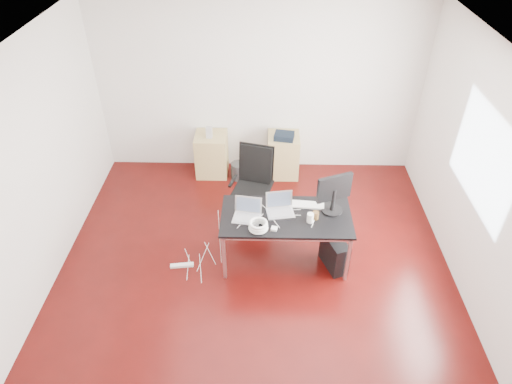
{
  "coord_description": "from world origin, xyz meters",
  "views": [
    {
      "loc": [
        0.11,
        -4.06,
        4.3
      ],
      "look_at": [
        0.0,
        0.55,
        0.85
      ],
      "focal_mm": 32.0,
      "sensor_mm": 36.0,
      "label": 1
    }
  ],
  "objects_px": {
    "pc_tower": "(334,253)",
    "desk": "(286,219)",
    "office_chair": "(253,181)",
    "filing_cabinet_right": "(283,155)",
    "filing_cabinet_left": "(212,154)"
  },
  "relations": [
    {
      "from": "office_chair",
      "to": "pc_tower",
      "type": "height_order",
      "value": "office_chair"
    },
    {
      "from": "filing_cabinet_right",
      "to": "filing_cabinet_left",
      "type": "bearing_deg",
      "value": 180.0
    },
    {
      "from": "office_chair",
      "to": "filing_cabinet_right",
      "type": "distance_m",
      "value": 1.22
    },
    {
      "from": "office_chair",
      "to": "pc_tower",
      "type": "distance_m",
      "value": 1.51
    },
    {
      "from": "desk",
      "to": "filing_cabinet_right",
      "type": "xyz_separation_m",
      "value": [
        0.02,
        1.99,
        -0.33
      ]
    },
    {
      "from": "office_chair",
      "to": "pc_tower",
      "type": "relative_size",
      "value": 2.4
    },
    {
      "from": "filing_cabinet_right",
      "to": "pc_tower",
      "type": "distance_m",
      "value": 2.19
    },
    {
      "from": "office_chair",
      "to": "filing_cabinet_right",
      "type": "relative_size",
      "value": 1.54
    },
    {
      "from": "filing_cabinet_left",
      "to": "office_chair",
      "type": "bearing_deg",
      "value": -57.31
    },
    {
      "from": "filing_cabinet_left",
      "to": "desk",
      "type": "bearing_deg",
      "value": -60.3
    },
    {
      "from": "filing_cabinet_right",
      "to": "pc_tower",
      "type": "xyz_separation_m",
      "value": [
        0.6,
        -2.1,
        -0.13
      ]
    },
    {
      "from": "desk",
      "to": "office_chair",
      "type": "distance_m",
      "value": 0.99
    },
    {
      "from": "pc_tower",
      "to": "desk",
      "type": "bearing_deg",
      "value": 149.6
    },
    {
      "from": "desk",
      "to": "office_chair",
      "type": "height_order",
      "value": "office_chair"
    },
    {
      "from": "office_chair",
      "to": "filing_cabinet_right",
      "type": "xyz_separation_m",
      "value": [
        0.45,
        1.1,
        -0.26
      ]
    }
  ]
}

